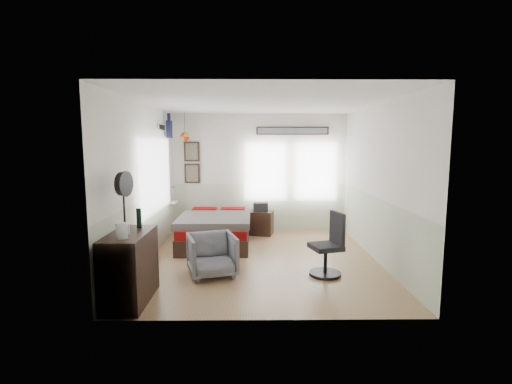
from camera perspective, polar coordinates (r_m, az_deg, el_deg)
ground_plane at (r=6.62m, az=0.92°, el=-10.42°), size 4.00×4.50×0.01m
room_shell at (r=6.50m, az=0.22°, el=3.80°), size 4.02×4.52×2.71m
wall_decor at (r=8.31m, az=-7.12°, el=7.88°), size 3.55×1.32×1.44m
bed at (r=7.57m, az=-6.24°, el=-5.81°), size 1.40×1.91×0.61m
dresser at (r=5.10m, az=-18.83°, el=-10.92°), size 0.48×1.00×0.90m
armchair at (r=5.82m, az=-6.78°, el=-9.58°), size 0.87×0.89×0.65m
nightstand at (r=8.35m, az=0.73°, el=-4.75°), size 0.61×0.53×0.53m
task_chair at (r=5.88m, az=11.14°, el=-8.73°), size 0.54×0.54×0.98m
kettle at (r=4.71m, az=-19.93°, el=-5.64°), size 0.16×0.14×0.19m
bottle at (r=5.22m, az=-17.57°, el=-3.83°), size 0.07×0.07×0.27m
stand_fan at (r=4.92m, az=-19.66°, el=1.02°), size 0.15×0.32×0.78m
black_bag at (r=8.28m, az=0.73°, el=-2.31°), size 0.34×0.23×0.19m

